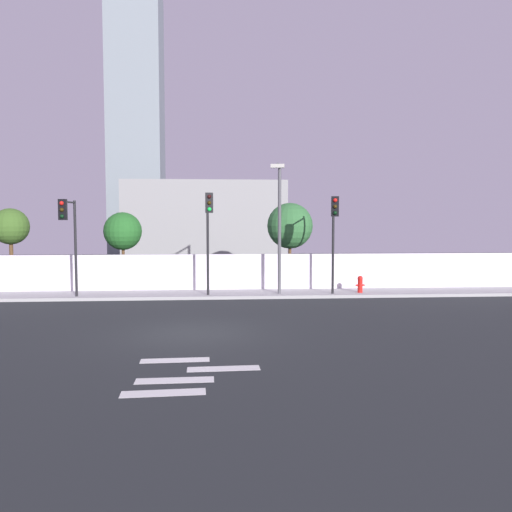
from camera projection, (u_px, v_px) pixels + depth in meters
The scene contains 14 objects.
ground_plane at pixel (192, 333), 16.63m from camera, with size 80.00×80.00×0.00m, color #24282A.
sidewalk at pixel (201, 295), 24.78m from camera, with size 36.00×2.40×0.15m, color #A3A3A3.
perimeter_wall at pixel (202, 272), 26.00m from camera, with size 36.00×0.18×1.80m, color silver.
crosswalk_marking at pixel (185, 374), 12.13m from camera, with size 3.11×3.06×0.01m.
traffic_light_left at pixel (334, 224), 23.52m from camera, with size 0.52×1.79×4.60m.
traffic_light_center at pixel (69, 226), 22.63m from camera, with size 0.35×1.81×4.44m.
traffic_light_right at pixel (209, 222), 23.33m from camera, with size 0.36×1.36×4.76m.
street_lamp_curbside at pixel (279, 218), 24.04m from camera, with size 0.71×2.11×6.05m.
fire_hydrant at pixel (360, 284), 24.89m from camera, with size 0.44×0.26×0.82m.
roadside_tree_leftmost at pixel (10, 227), 26.66m from camera, with size 1.90×1.90×4.31m.
roadside_tree_midleft at pixel (123, 231), 27.10m from camera, with size 2.01×2.01×4.11m.
roadside_tree_midright at pixel (290, 226), 27.73m from camera, with size 2.49×2.49×4.63m.
low_building_distant at pixel (206, 225), 39.76m from camera, with size 12.11×6.00×6.63m, color gray.
tower_on_skyline at pixel (136, 127), 50.52m from camera, with size 5.12×5.00×25.92m, color gray.
Camera 1 is at (0.88, -16.52, 3.66)m, focal length 35.80 mm.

